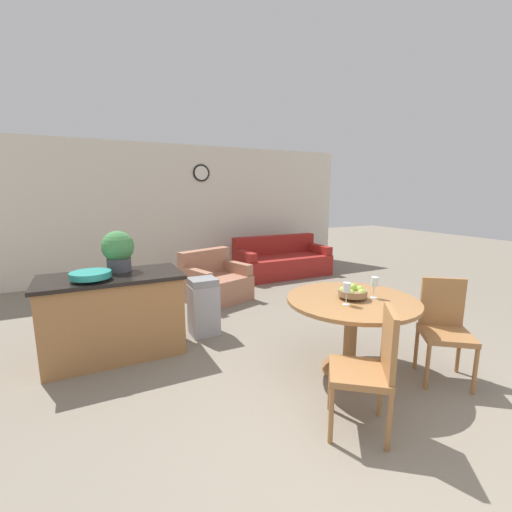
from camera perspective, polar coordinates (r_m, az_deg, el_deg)
name	(u,v)px	position (r m, az deg, el deg)	size (l,w,h in m)	color
ground_plane	(372,447)	(2.84, 18.78, -27.93)	(24.00, 24.00, 0.00)	gray
wall_back	(174,211)	(7.36, -13.49, 7.28)	(8.00, 0.09, 2.70)	silver
dining_table	(351,316)	(3.45, 15.60, -9.53)	(1.24, 1.24, 0.75)	#9E6B3D
dining_chair_near_left	(370,365)	(2.70, 18.53, -16.78)	(0.59, 0.59, 0.94)	#9E6B3D
dining_chair_near_right	(444,324)	(3.71, 28.88, -9.96)	(0.59, 0.59, 0.94)	#9E6B3D
fruit_bowl	(353,292)	(3.38, 15.81, -5.78)	(0.27, 0.27, 0.15)	olive
wine_glass_left	(347,288)	(3.16, 14.89, -5.25)	(0.07, 0.07, 0.21)	silver
wine_glass_right	(374,283)	(3.44, 19.13, -4.20)	(0.07, 0.07, 0.21)	silver
kitchen_island	(114,315)	(4.02, -22.58, -9.09)	(1.42, 0.74, 0.89)	#9E6B3D
teal_bowl	(91,275)	(3.75, -25.85, -2.86)	(0.38, 0.38, 0.09)	teal
potted_plant	(118,250)	(4.03, -22.01, 0.95)	(0.34, 0.34, 0.45)	#4C4C51
trash_bin	(204,307)	(4.32, -8.74, -8.33)	(0.34, 0.31, 0.71)	#9E9EA3
couch	(281,262)	(7.30, 4.26, -0.96)	(1.95, 0.94, 0.81)	maroon
armchair	(215,283)	(5.64, -6.87, -4.53)	(1.14, 1.05, 0.80)	#A87056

